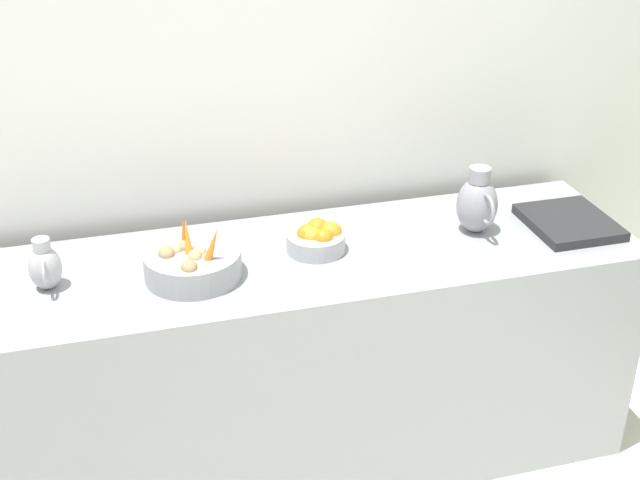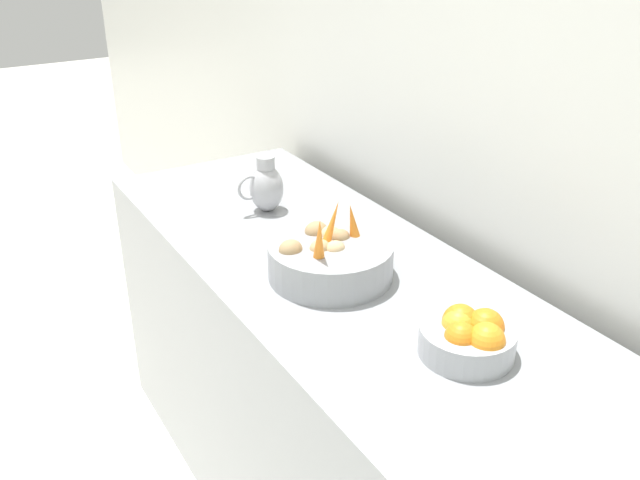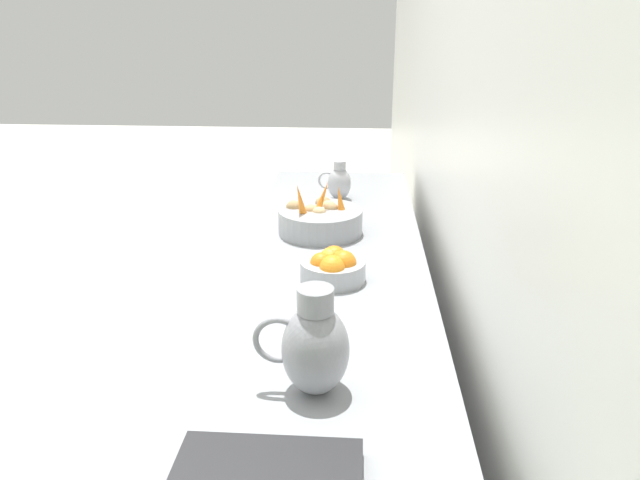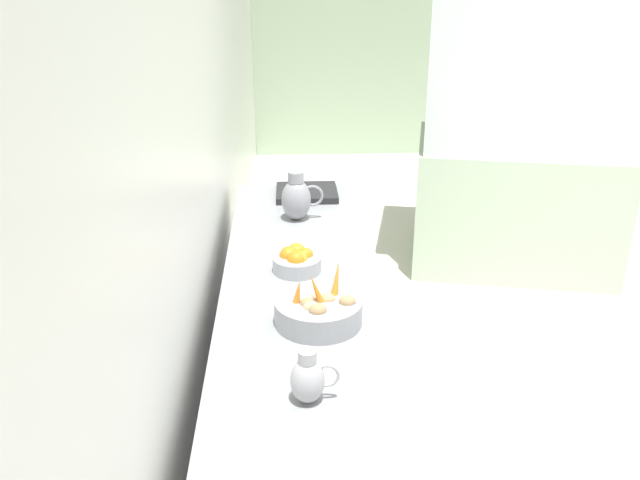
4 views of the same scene
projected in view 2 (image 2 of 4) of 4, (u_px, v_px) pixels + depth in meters
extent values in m
cube|color=gray|center=(406.00, 472.00, 1.81)|extent=(0.68, 2.60, 0.90)
cylinder|color=gray|center=(331.00, 260.00, 1.80)|extent=(0.33, 0.33, 0.10)
torus|color=gray|center=(330.00, 274.00, 1.82)|extent=(0.19, 0.19, 0.01)
cone|color=orange|center=(331.00, 227.00, 1.78)|extent=(0.08, 0.03, 0.14)
cone|color=orange|center=(353.00, 224.00, 1.81)|extent=(0.06, 0.05, 0.12)
cone|color=orange|center=(319.00, 243.00, 1.69)|extent=(0.07, 0.09, 0.16)
ellipsoid|color=#9E7F56|center=(316.00, 231.00, 1.85)|extent=(0.06, 0.05, 0.05)
ellipsoid|color=#9E7F56|center=(291.00, 249.00, 1.75)|extent=(0.06, 0.05, 0.05)
ellipsoid|color=tan|center=(320.00, 248.00, 1.76)|extent=(0.06, 0.05, 0.05)
ellipsoid|color=tan|center=(330.00, 234.00, 1.84)|extent=(0.06, 0.05, 0.05)
ellipsoid|color=#9E7F56|center=(340.00, 237.00, 1.82)|extent=(0.06, 0.05, 0.05)
ellipsoid|color=tan|center=(335.00, 249.00, 1.76)|extent=(0.05, 0.05, 0.04)
cylinder|color=#9EA0A5|center=(467.00, 341.00, 1.50)|extent=(0.21, 0.21, 0.07)
sphere|color=orange|center=(460.00, 322.00, 1.51)|extent=(0.08, 0.08, 0.08)
sphere|color=orange|center=(461.00, 338.00, 1.46)|extent=(0.07, 0.07, 0.07)
sphere|color=orange|center=(485.00, 327.00, 1.49)|extent=(0.08, 0.08, 0.08)
sphere|color=orange|center=(486.00, 341.00, 1.45)|extent=(0.08, 0.08, 0.08)
sphere|color=orange|center=(458.00, 325.00, 1.50)|extent=(0.07, 0.07, 0.07)
ellipsoid|color=#A3A3A8|center=(267.00, 188.00, 2.18)|extent=(0.11, 0.11, 0.15)
cylinder|color=#A3A3A8|center=(266.00, 163.00, 2.14)|extent=(0.06, 0.06, 0.04)
torus|color=#A3A3A8|center=(250.00, 188.00, 2.15)|extent=(0.08, 0.01, 0.08)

